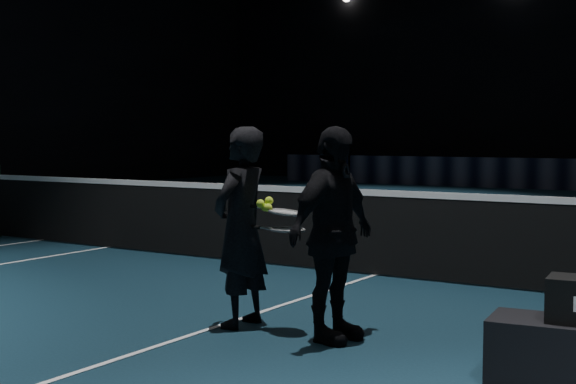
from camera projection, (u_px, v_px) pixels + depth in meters
name	position (u px, v px, depth m)	size (l,w,h in m)	color
floor	(374.00, 275.00, 8.85)	(36.00, 36.00, 0.00)	black
court_lines	(374.00, 275.00, 8.85)	(10.98, 23.78, 0.01)	white
net_mesh	(375.00, 235.00, 8.81)	(12.80, 0.02, 0.86)	black
net_tape	(375.00, 193.00, 8.78)	(12.80, 0.03, 0.07)	white
player_a	(241.00, 227.00, 6.44)	(0.59, 0.39, 1.61)	black
player_b	(332.00, 234.00, 5.97)	(0.94, 0.39, 1.61)	black
racket_lower	(288.00, 230.00, 6.19)	(0.68, 0.22, 0.03)	black
racket_upper	(285.00, 212.00, 6.24)	(0.68, 0.22, 0.03)	black
tennis_balls	(267.00, 205.00, 6.29)	(0.12, 0.10, 0.12)	#BFED32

